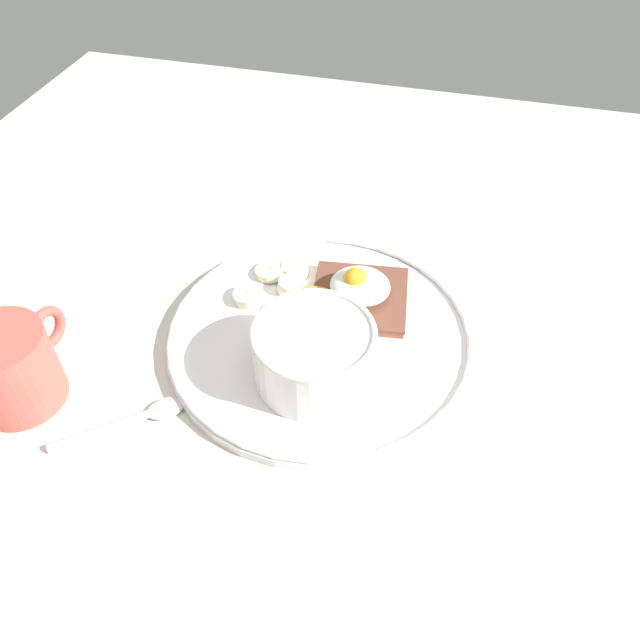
% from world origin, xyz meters
% --- Properties ---
extents(ground_plane, '(1.20, 1.20, 0.02)m').
position_xyz_m(ground_plane, '(0.00, 0.00, 0.01)').
color(ground_plane, beige).
rests_on(ground_plane, ground).
extents(plate, '(0.31, 0.31, 0.02)m').
position_xyz_m(plate, '(0.00, 0.00, 0.03)').
color(plate, white).
rests_on(plate, ground_plane).
extents(oatmeal_bowl, '(0.11, 0.11, 0.06)m').
position_xyz_m(oatmeal_bowl, '(0.01, -0.05, 0.06)').
color(oatmeal_bowl, white).
rests_on(oatmeal_bowl, plate).
extents(toast_slice, '(0.11, 0.11, 0.01)m').
position_xyz_m(toast_slice, '(0.03, 0.06, 0.04)').
color(toast_slice, brown).
rests_on(toast_slice, plate).
extents(poached_egg, '(0.09, 0.06, 0.03)m').
position_xyz_m(poached_egg, '(0.03, 0.06, 0.05)').
color(poached_egg, white).
rests_on(poached_egg, toast_slice).
extents(banana_slice_front, '(0.04, 0.04, 0.02)m').
position_xyz_m(banana_slice_front, '(-0.09, 0.03, 0.04)').
color(banana_slice_front, '#FBE8BE').
rests_on(banana_slice_front, plate).
extents(banana_slice_left, '(0.04, 0.04, 0.01)m').
position_xyz_m(banana_slice_left, '(-0.08, 0.08, 0.04)').
color(banana_slice_left, '#F0E6BD').
rests_on(banana_slice_left, plate).
extents(banana_slice_back, '(0.03, 0.03, 0.02)m').
position_xyz_m(banana_slice_back, '(-0.05, 0.05, 0.04)').
color(banana_slice_back, '#FAEBC8').
rests_on(banana_slice_back, plate).
extents(banana_slice_right, '(0.03, 0.03, 0.01)m').
position_xyz_m(banana_slice_right, '(-0.05, 0.02, 0.04)').
color(banana_slice_right, '#FAEFBD').
rests_on(banana_slice_right, plate).
extents(banana_slice_inner, '(0.04, 0.04, 0.01)m').
position_xyz_m(banana_slice_inner, '(-0.05, 0.08, 0.04)').
color(banana_slice_inner, '#F6EDBC').
rests_on(banana_slice_inner, plate).
extents(coffee_mug, '(0.08, 0.11, 0.08)m').
position_xyz_m(coffee_mug, '(-0.25, -0.14, 0.06)').
color(coffee_mug, '#D75145').
rests_on(coffee_mug, ground_plane).
extents(spoon, '(0.11, 0.09, 0.01)m').
position_xyz_m(spoon, '(-0.14, -0.14, 0.02)').
color(spoon, silver).
rests_on(spoon, ground_plane).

